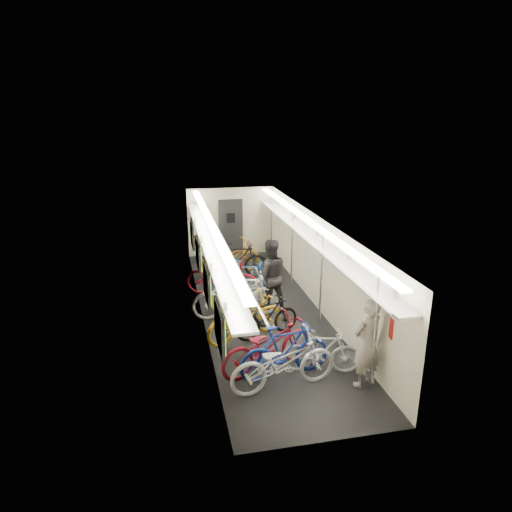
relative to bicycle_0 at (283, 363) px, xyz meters
name	(u,v)px	position (x,y,z in m)	size (l,w,h in m)	color
train_car_shell	(241,242)	(-0.04, 4.18, 1.11)	(10.00, 10.00, 10.00)	black
bicycle_0	(283,363)	(0.00, 0.00, 0.00)	(0.72, 2.06, 1.08)	#B4B3B8
bicycle_1	(285,351)	(0.13, 0.38, 0.02)	(0.53, 1.87, 1.12)	navy
bicycle_2	(268,345)	(-0.14, 0.68, 0.01)	(0.73, 2.09, 1.10)	maroon
bicycle_3	(267,317)	(0.18, 2.06, -0.06)	(0.45, 1.59, 0.96)	black
bicycle_4	(245,318)	(-0.34, 2.06, -0.03)	(0.68, 1.94, 1.02)	gold
bicycle_5	(245,293)	(-0.08, 3.41, 0.01)	(0.52, 1.85, 1.11)	white
bicycle_6	(236,295)	(-0.35, 3.23, 0.03)	(0.77, 2.20, 1.15)	silver
bicycle_7	(246,278)	(0.16, 4.56, -0.03)	(0.49, 1.72, 1.03)	#184A92
bicycle_8	(222,277)	(-0.50, 4.65, 0.01)	(0.73, 2.11, 1.11)	maroon
bicycle_9	(238,260)	(0.17, 6.06, 0.01)	(0.52, 1.85, 1.11)	black
bicycle_10	(230,257)	(0.00, 6.39, 0.00)	(0.72, 2.06, 1.08)	#C77612
bicycle_11	(321,351)	(0.87, 0.38, -0.08)	(0.44, 1.54, 0.93)	silver
passenger_near	(367,343)	(1.53, -0.19, 0.33)	(0.64, 0.42, 1.75)	gray
passenger_mid	(270,276)	(0.55, 3.44, 0.41)	(0.93, 0.72, 1.91)	black
backpack	(398,328)	(1.94, -0.49, 0.74)	(0.26, 0.14, 0.38)	#9F150F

